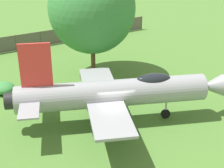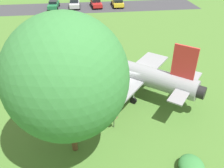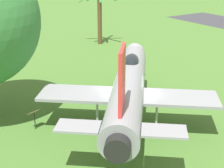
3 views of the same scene
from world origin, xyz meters
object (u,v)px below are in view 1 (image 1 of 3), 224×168
at_px(shrub_near_fence, 4,88).
at_px(info_plaque, 84,81).
at_px(display_jet, 118,92).
at_px(shade_tree, 92,9).

bearing_deg(shrub_near_fence, info_plaque, 53.06).
distance_m(display_jet, shrub_near_fence, 9.61).
bearing_deg(info_plaque, display_jet, -10.99).
distance_m(shade_tree, info_plaque, 5.80).
bearing_deg(info_plaque, shade_tree, 131.51).
bearing_deg(shade_tree, display_jet, -25.62).
height_order(display_jet, shrub_near_fence, display_jet).
xyz_separation_m(display_jet, shrub_near_fence, (-8.67, -3.81, -1.68)).
relative_size(display_jet, shade_tree, 1.38).
bearing_deg(shrub_near_fence, display_jet, 23.74).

